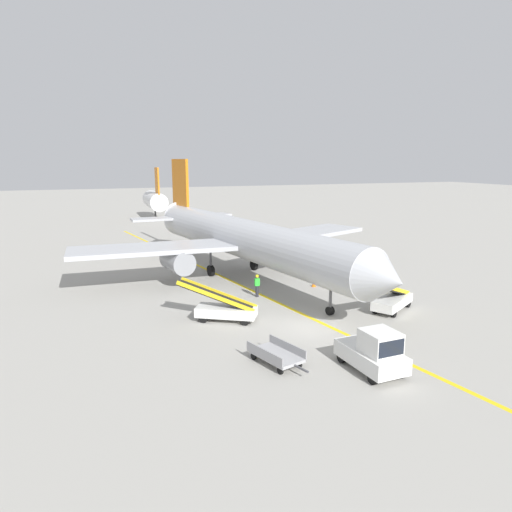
{
  "coord_description": "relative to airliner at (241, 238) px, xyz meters",
  "views": [
    {
      "loc": [
        -12.32,
        -24.03,
        10.01
      ],
      "look_at": [
        0.3,
        9.99,
        2.5
      ],
      "focal_mm": 32.68,
      "sensor_mm": 36.0,
      "label": 1
    }
  ],
  "objects": [
    {
      "name": "pushback_tug",
      "position": [
        0.02,
        -19.96,
        -2.42
      ],
      "size": [
        2.1,
        3.7,
        2.2
      ],
      "color": "silver",
      "rests_on": "ground"
    },
    {
      "name": "safety_cone_nose_right",
      "position": [
        4.43,
        -5.23,
        -3.2
      ],
      "size": [
        0.36,
        0.36,
        0.44
      ],
      "primitive_type": "cone",
      "color": "orange",
      "rests_on": "ground"
    },
    {
      "name": "taxi_line_yellow",
      "position": [
        0.1,
        -8.52,
        -3.41
      ],
      "size": [
        15.0,
        78.69,
        0.01
      ],
      "primitive_type": "cube",
      "rotation": [
        0.0,
        0.0,
        0.18
      ],
      "color": "yellow",
      "rests_on": "ground"
    },
    {
      "name": "belt_loader_forward_hold",
      "position": [
        -4.59,
        -10.46,
        -2.64
      ],
      "size": [
        4.94,
        3.62,
        2.59
      ],
      "color": "silver",
      "rests_on": "ground"
    },
    {
      "name": "baggage_tug_near_wing",
      "position": [
        7.4,
        -4.76,
        -2.49
      ],
      "size": [
        1.98,
        2.68,
        2.1
      ],
      "color": "silver",
      "rests_on": "ground"
    },
    {
      "name": "baggage_cart_loaded",
      "position": [
        -4.02,
        -17.52,
        -2.95
      ],
      "size": [
        2.31,
        3.83,
        0.94
      ],
      "color": "#A5A5A8",
      "rests_on": "ground"
    },
    {
      "name": "distant_aircraft_mid_left",
      "position": [
        -0.81,
        44.4,
        -0.2
      ],
      "size": [
        3.0,
        10.1,
        8.8
      ],
      "color": "silver",
      "rests_on": "ground"
    },
    {
      "name": "airliner",
      "position": [
        0.0,
        0.0,
        0.0
      ],
      "size": [
        28.12,
        35.19,
        10.1
      ],
      "color": "#B2B5BA",
      "rests_on": "ground"
    },
    {
      "name": "belt_loader_aft_hold",
      "position": [
        6.54,
        -12.51,
        -2.64
      ],
      "size": [
        4.89,
        3.74,
        2.59
      ],
      "color": "silver",
      "rests_on": "ground"
    },
    {
      "name": "safety_cone_wingtip_left",
      "position": [
        -3.31,
        -6.55,
        -3.2
      ],
      "size": [
        0.36,
        0.36,
        0.44
      ],
      "primitive_type": "cone",
      "color": "orange",
      "rests_on": "ground"
    },
    {
      "name": "ground_crew_marshaller",
      "position": [
        -0.84,
        -6.3,
        -2.51
      ],
      "size": [
        0.36,
        0.24,
        1.7
      ],
      "color": "#26262D",
      "rests_on": "ground"
    },
    {
      "name": "safety_cone_nose_left",
      "position": [
        8.07,
        3.84,
        -3.2
      ],
      "size": [
        0.36,
        0.36,
        0.44
      ],
      "primitive_type": "cone",
      "color": "orange",
      "rests_on": "ground"
    },
    {
      "name": "ground_plane",
      "position": [
        -0.2,
        -13.52,
        -3.42
      ],
      "size": [
        300.0,
        300.0,
        0.0
      ],
      "primitive_type": "plane",
      "color": "#9E9B93"
    }
  ]
}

